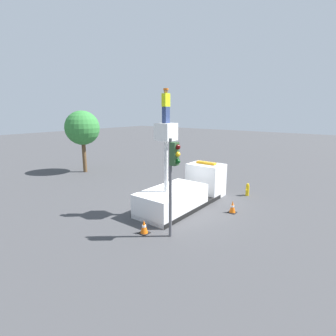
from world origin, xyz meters
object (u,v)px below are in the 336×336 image
traffic_light_pole (173,169)px  fire_hydrant (247,190)px  worker (166,106)px  tree_left_bg (82,128)px  traffic_cone_curbside (232,207)px  bucket_truck (185,191)px  traffic_cone_rear (144,227)px

traffic_light_pole → fire_hydrant: bearing=-2.9°
worker → fire_hydrant: size_ratio=2.02×
worker → tree_left_bg: 13.06m
traffic_light_pole → traffic_cone_curbside: traffic_light_pole is taller
bucket_truck → fire_hydrant: bearing=-29.5°
worker → fire_hydrant: 8.49m
bucket_truck → traffic_cone_rear: 4.43m
bucket_truck → traffic_cone_curbside: 2.96m
tree_left_bg → fire_hydrant: bearing=-80.0°
worker → traffic_cone_curbside: bearing=-48.6°
traffic_light_pole → fire_hydrant: size_ratio=5.27×
traffic_cone_curbside → tree_left_bg: (0.90, 15.32, 3.77)m
bucket_truck → traffic_light_pole: bucket_truck is taller
traffic_cone_rear → tree_left_bg: (5.88, 13.11, 3.79)m
bucket_truck → traffic_cone_rear: bucket_truck is taller
worker → traffic_cone_curbside: worker is taller
worker → tree_left_bg: worker is taller
traffic_cone_rear → traffic_cone_curbside: traffic_cone_curbside is taller
fire_hydrant → tree_left_bg: size_ratio=0.15×
worker → traffic_cone_curbside: (2.50, -2.84, -5.60)m
traffic_cone_curbside → traffic_cone_rear: bearing=156.0°
fire_hydrant → traffic_cone_curbside: bearing=-171.8°
traffic_light_pole → traffic_cone_rear: (-0.53, 1.31, -2.91)m
tree_left_bg → traffic_light_pole: bearing=-110.3°
traffic_cone_rear → fire_hydrant: bearing=-11.4°
traffic_cone_rear → tree_left_bg: size_ratio=0.12×
bucket_truck → worker: size_ratio=3.92×
traffic_light_pole → traffic_cone_rear: size_ratio=6.71×
fire_hydrant → worker: bearing=158.7°
traffic_light_pole → worker: bearing=44.9°
bucket_truck → traffic_light_pole: size_ratio=1.50×
worker → fire_hydrant: worker is taller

